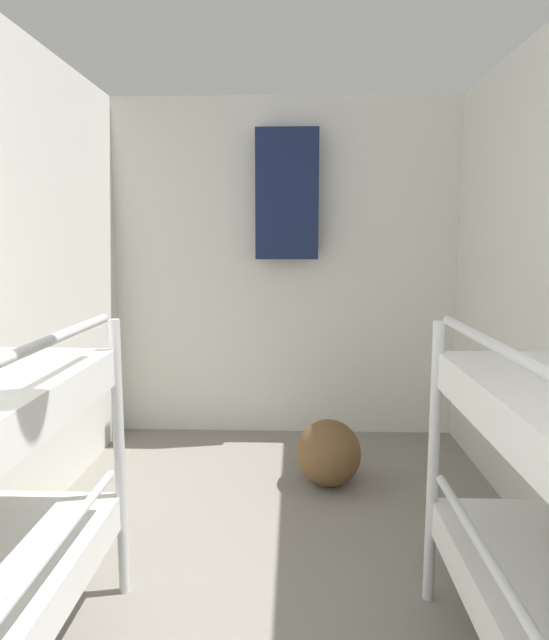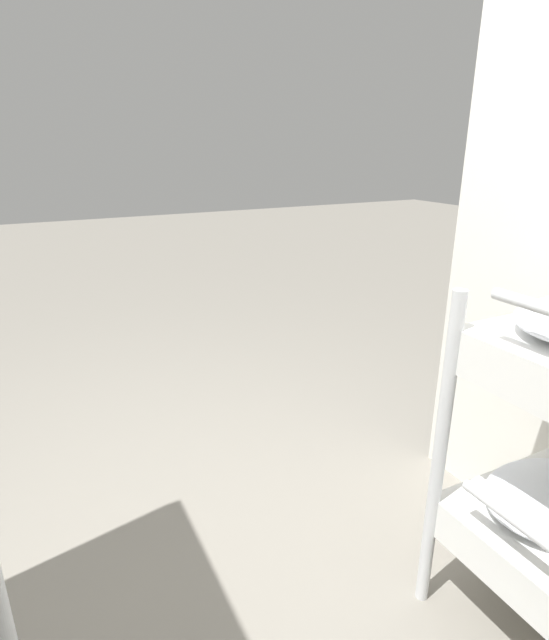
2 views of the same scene
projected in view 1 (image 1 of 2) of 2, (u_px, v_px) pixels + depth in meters
wall_back at (285, 269)px, 4.22m from camera, size 2.63×0.06×2.47m
duffel_bag at (329, 452)px, 3.41m from camera, size 0.38×0.47×0.38m
hanging_coat at (287, 195)px, 3.99m from camera, size 0.44×0.12×0.90m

